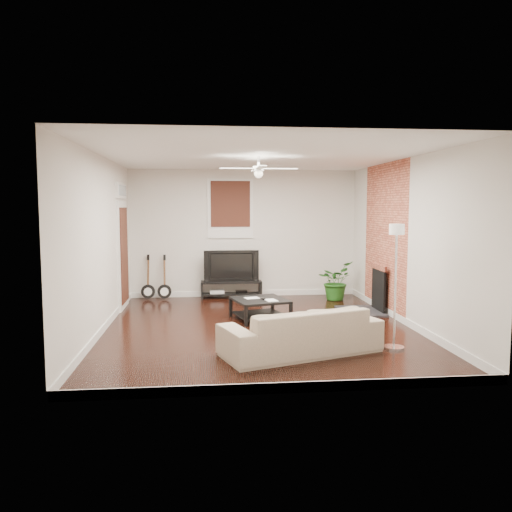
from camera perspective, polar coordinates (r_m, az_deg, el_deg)
The scene contains 14 objects.
room at distance 8.28m, azimuth 0.28°, elevation 1.46°, with size 5.01×6.01×2.81m.
brick_accent at distance 9.83m, azimuth 14.23°, elevation 1.93°, with size 0.02×2.20×2.80m, color #AB4C37.
fireplace at distance 9.83m, azimuth 12.52°, elevation -3.54°, with size 0.80×1.10×0.92m, color black.
window_back at distance 11.19m, azimuth -2.89°, elevation 5.34°, with size 1.00×0.06×1.30m, color #36150E.
door_left at distance 10.26m, azimuth -14.69°, elevation 1.23°, with size 0.08×1.00×2.50m, color white.
tv_stand at distance 11.15m, azimuth -2.79°, elevation -3.77°, with size 1.32×0.35×0.37m, color black.
tv at distance 11.10m, azimuth -2.81°, elevation -1.06°, with size 1.18×0.16×0.68m, color black.
coffee_table at distance 9.03m, azimuth 0.44°, elevation -6.00°, with size 0.88×0.88×0.37m, color black.
sofa at distance 6.99m, azimuth 5.05°, elevation -8.34°, with size 2.16×0.84×0.63m, color tan.
floor_lamp at distance 7.34m, azimuth 15.36°, elevation -3.33°, with size 0.29×0.29×1.76m, color white, non-canonical shape.
potted_plant at distance 11.01m, azimuth 8.86°, elevation -2.77°, with size 0.74×0.64×0.82m, color #215D1A.
guitar_left at distance 11.13m, azimuth -12.04°, elevation -2.36°, with size 0.30×0.21×0.97m, color black, non-canonical shape.
guitar_right at distance 11.07m, azimuth -10.25°, elevation -2.37°, with size 0.30×0.21×0.97m, color black, non-canonical shape.
ceiling_fan at distance 8.28m, azimuth 0.29°, elevation 9.77°, with size 1.24×1.24×0.32m, color white, non-canonical shape.
Camera 1 is at (-0.89, -8.21, 1.99)m, focal length 35.67 mm.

